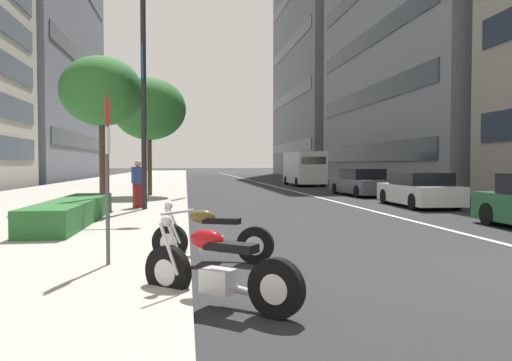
# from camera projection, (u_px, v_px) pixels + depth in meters

# --- Properties ---
(sidewalk_right_plaza) EXTENTS (160.00, 10.35, 0.15)m
(sidewalk_right_plaza) POSITION_uv_depth(u_px,v_px,m) (115.00, 186.00, 34.69)
(sidewalk_right_plaza) COLOR #A39E93
(sidewalk_right_plaza) RESTS_ON ground
(lane_centre_stripe) EXTENTS (110.00, 0.16, 0.01)m
(lane_centre_stripe) POSITION_uv_depth(u_px,v_px,m) (263.00, 183.00, 41.36)
(lane_centre_stripe) COLOR silver
(lane_centre_stripe) RESTS_ON ground
(motorcycle_mid_row) EXTENTS (1.50, 1.79, 1.11)m
(motorcycle_mid_row) POSITION_uv_depth(u_px,v_px,m) (217.00, 271.00, 5.59)
(motorcycle_mid_row) COLOR black
(motorcycle_mid_row) RESTS_ON ground
(motorcycle_under_tarp) EXTENTS (0.94, 2.07, 1.10)m
(motorcycle_under_tarp) POSITION_uv_depth(u_px,v_px,m) (210.00, 238.00, 8.20)
(motorcycle_under_tarp) COLOR black
(motorcycle_under_tarp) RESTS_ON ground
(car_approaching_light) EXTENTS (4.42, 2.03, 1.35)m
(car_approaching_light) POSITION_uv_depth(u_px,v_px,m) (419.00, 190.00, 18.87)
(car_approaching_light) COLOR silver
(car_approaching_light) RESTS_ON ground
(car_following_behind) EXTENTS (4.78, 2.08, 1.44)m
(car_following_behind) POSITION_uv_depth(u_px,v_px,m) (361.00, 183.00, 25.49)
(car_following_behind) COLOR #4C515B
(car_following_behind) RESTS_ON ground
(delivery_van_ahead) EXTENTS (5.44, 2.26, 2.62)m
(delivery_van_ahead) POSITION_uv_depth(u_px,v_px,m) (304.00, 168.00, 37.04)
(delivery_van_ahead) COLOR silver
(delivery_van_ahead) RESTS_ON ground
(parking_sign_by_curb) EXTENTS (0.32, 0.06, 2.59)m
(parking_sign_by_curb) POSITION_uv_depth(u_px,v_px,m) (108.00, 159.00, 7.23)
(parking_sign_by_curb) COLOR #47494C
(parking_sign_by_curb) RESTS_ON sidewalk_right_plaza
(street_lamp_with_banners) EXTENTS (1.26, 2.03, 8.59)m
(street_lamp_with_banners) POSITION_uv_depth(u_px,v_px,m) (151.00, 59.00, 16.16)
(street_lamp_with_banners) COLOR #232326
(street_lamp_with_banners) RESTS_ON sidewalk_right_plaza
(clipped_hedge_bed) EXTENTS (5.96, 1.10, 0.60)m
(clipped_hedge_bed) POSITION_uv_depth(u_px,v_px,m) (72.00, 211.00, 12.45)
(clipped_hedge_bed) COLOR #28602D
(clipped_hedge_bed) RESTS_ON sidewalk_right_plaza
(street_tree_by_lamp_post) EXTENTS (2.94, 2.94, 5.43)m
(street_tree_by_lamp_post) POSITION_uv_depth(u_px,v_px,m) (102.00, 92.00, 17.23)
(street_tree_by_lamp_post) COLOR #473323
(street_tree_by_lamp_post) RESTS_ON sidewalk_right_plaza
(street_tree_near_plaza_corner) EXTENTS (3.59, 3.59, 5.78)m
(street_tree_near_plaza_corner) POSITION_uv_depth(u_px,v_px,m) (149.00, 109.00, 23.37)
(street_tree_near_plaza_corner) COLOR #473323
(street_tree_near_plaza_corner) RESTS_ON sidewalk_right_plaza
(pedestrian_on_plaza) EXTENTS (0.41, 0.47, 1.67)m
(pedestrian_on_plaza) POSITION_uv_depth(u_px,v_px,m) (138.00, 184.00, 16.83)
(pedestrian_on_plaza) COLOR maroon
(pedestrian_on_plaza) RESTS_ON sidewalk_right_plaza
(office_tower_mid_left) EXTENTS (27.17, 16.43, 52.07)m
(office_tower_mid_left) POSITION_uv_depth(u_px,v_px,m) (344.00, 0.00, 70.64)
(office_tower_mid_left) COLOR slate
(office_tower_mid_left) RESTS_ON ground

